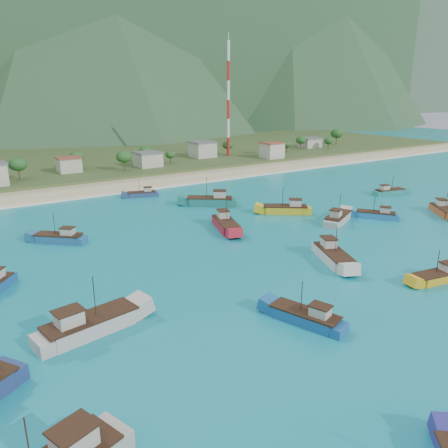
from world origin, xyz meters
TOP-DOWN VIEW (x-y plane):
  - ground at (0.00, 0.00)m, footprint 600.00×600.00m
  - beach at (0.00, 79.00)m, footprint 400.00×18.00m
  - land at (0.00, 140.00)m, footprint 400.00×110.00m
  - surf_line at (0.00, 69.50)m, footprint 400.00×2.50m
  - village at (6.34, 101.86)m, footprint 223.77×27.07m
  - vegetation at (0.71, 103.57)m, footprint 271.91×25.60m
  - radio_tower at (64.49, 108.00)m, footprint 1.20×1.20m
  - boat_2 at (-8.68, -16.19)m, footprint 5.98×10.61m
  - boat_3 at (29.48, 12.85)m, footprint 11.85×8.10m
  - boat_5 at (63.68, 24.07)m, footprint 10.23×5.08m
  - boat_6 at (13.77, 42.30)m, footprint 12.80×11.05m
  - boat_8 at (5.45, 23.03)m, footprint 7.25×12.44m
  - boat_16 at (10.46, -3.09)m, footprint 8.09×12.20m
  - boat_17 at (17.97, -18.29)m, footprint 9.76×4.45m
  - boat_18 at (-26.73, 34.17)m, footprint 9.63×9.25m
  - boat_20 at (-32.53, -3.14)m, footprint 13.42×5.93m
  - boat_21 at (3.07, 61.95)m, footprint 9.20×5.07m
  - boat_23 at (56.16, 3.28)m, footprint 9.31×10.56m
  - boat_25 at (39.75, 10.15)m, footprint 7.95×9.61m
  - boat_28 at (24.90, 25.31)m, footprint 11.57×9.94m

SIDE VIEW (x-z plane):
  - ground at x=0.00m, z-range 0.00..0.00m
  - beach at x=0.00m, z-range -0.60..0.60m
  - land at x=0.00m, z-range -1.20..1.20m
  - surf_line at x=0.00m, z-range -0.04..0.04m
  - boat_21 at x=3.07m, z-range -2.05..3.16m
  - boat_17 at x=17.97m, z-range -2.16..3.40m
  - boat_25 at x=39.75m, z-range -2.22..3.53m
  - boat_5 at x=63.68m, z-range -2.24..3.57m
  - boat_2 at x=-8.68m, z-range -2.31..3.71m
  - boat_18 at x=-26.73m, z-range -2.33..3.76m
  - boat_23 at x=56.16m, z-range -2.45..4.00m
  - boat_3 at x=29.48m, z-range -2.56..4.25m
  - boat_16 at x=10.46m, z-range -2.62..4.37m
  - boat_28 at x=24.90m, z-range -2.62..4.38m
  - boat_8 at x=5.45m, z-range -2.64..4.42m
  - boat_20 at x=-32.53m, z-range -2.83..4.83m
  - boat_6 at x=13.77m, z-range -2.86..4.90m
  - village at x=6.34m, z-range 1.13..7.88m
  - vegetation at x=0.71m, z-range 0.88..9.48m
  - radio_tower at x=64.49m, z-range 1.60..48.97m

